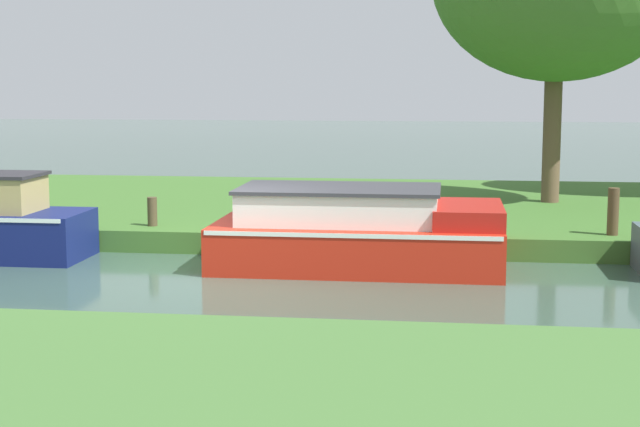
% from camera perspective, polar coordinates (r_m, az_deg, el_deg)
% --- Properties ---
extents(ground_plane, '(120.00, 120.00, 0.00)m').
position_cam_1_polar(ground_plane, '(15.58, -6.58, -3.77)').
color(ground_plane, '#3B5647').
extents(riverbank_far, '(72.00, 10.00, 0.40)m').
position_cam_1_polar(riverbank_far, '(22.31, -2.23, 0.32)').
color(riverbank_far, '#3C6929').
rests_on(riverbank_far, ground_plane).
extents(red_cruiser, '(4.78, 2.42, 1.36)m').
position_cam_1_polar(red_cruiser, '(16.26, 2.31, -1.07)').
color(red_cruiser, red).
rests_on(red_cruiser, ground_plane).
extents(mooring_post_near, '(0.18, 0.18, 0.54)m').
position_cam_1_polar(mooring_post_near, '(18.49, -9.84, 0.11)').
color(mooring_post_near, '#4B3F29').
rests_on(mooring_post_near, riverbank_far).
extents(mooring_post_far, '(0.20, 0.20, 0.84)m').
position_cam_1_polar(mooring_post_far, '(17.88, 16.87, 0.11)').
color(mooring_post_far, '#4D3B24').
rests_on(mooring_post_far, riverbank_far).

